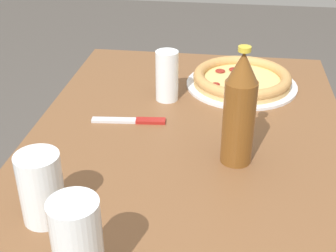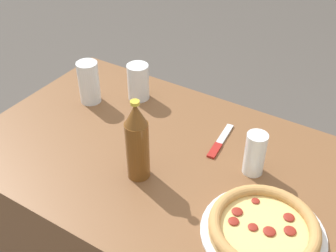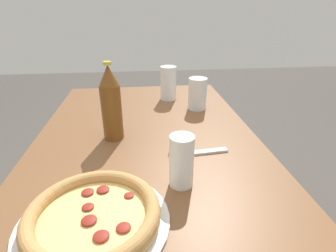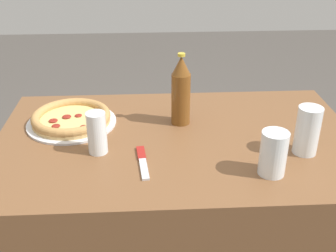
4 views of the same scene
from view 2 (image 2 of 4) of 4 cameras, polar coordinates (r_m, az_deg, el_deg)
name	(u,v)px [view 2 (image 2 of 4)]	position (r m, az deg, el deg)	size (l,w,h in m)	color
table	(165,229)	(1.58, -0.38, -13.78)	(1.24, 0.77, 0.71)	brown
pizza_salami	(264,228)	(1.12, 12.83, -13.35)	(0.32, 0.32, 0.05)	silver
glass_cola	(89,84)	(1.56, -10.64, 5.64)	(0.08, 0.08, 0.16)	white
glass_red_wine	(138,83)	(1.56, -4.05, 5.82)	(0.08, 0.08, 0.14)	white
glass_iced_tea	(255,156)	(1.26, 11.64, -3.95)	(0.06, 0.06, 0.14)	white
beer_bottle	(137,142)	(1.18, -4.20, -2.18)	(0.07, 0.07, 0.26)	brown
knife	(220,142)	(1.38, 7.04, -2.19)	(0.04, 0.19, 0.01)	maroon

